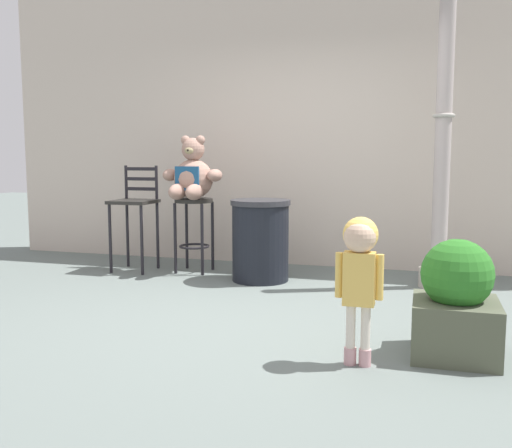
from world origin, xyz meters
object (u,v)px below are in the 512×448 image
bar_stool_with_teddy (194,220)px  planter_with_shrub (456,303)px  lamppost (442,172)px  trash_bin (260,240)px  bar_chair_empty (135,208)px  child_walking (360,258)px  teddy_bear (192,176)px

bar_stool_with_teddy → planter_with_shrub: (2.51, -1.95, -0.22)m
lamppost → planter_with_shrub: size_ratio=3.75×
bar_stool_with_teddy → lamppost: 2.50m
trash_bin → bar_stool_with_teddy: bearing=164.8°
trash_bin → bar_chair_empty: bearing=175.3°
child_walking → lamppost: lamppost is taller
bar_stool_with_teddy → planter_with_shrub: size_ratio=1.07×
teddy_bear → bar_chair_empty: teddy_bear is taller
child_walking → lamppost: bearing=172.9°
teddy_bear → planter_with_shrub: size_ratio=0.90×
bar_stool_with_teddy → child_walking: (1.96, -2.25, 0.08)m
bar_stool_with_teddy → teddy_bear: teddy_bear is taller
teddy_bear → child_walking: size_ratio=0.75×
teddy_bear → planter_with_shrub: bearing=-37.3°
trash_bin → planter_with_shrub: bearing=-45.2°
trash_bin → lamppost: size_ratio=0.29×
planter_with_shrub → bar_chair_empty: bearing=149.5°
planter_with_shrub → trash_bin: bearing=134.8°
teddy_bear → planter_with_shrub: 3.23m
bar_stool_with_teddy → planter_with_shrub: bar_stool_with_teddy is taller
child_walking → planter_with_shrub: bearing=124.3°
bar_stool_with_teddy → teddy_bear: bearing=-90.0°
bar_stool_with_teddy → teddy_bear: size_ratio=1.19×
lamppost → bar_chair_empty: (-3.08, -0.07, -0.40)m
bar_chair_empty → planter_with_shrub: (3.14, -1.85, -0.34)m
teddy_bear → child_walking: teddy_bear is taller
child_walking → trash_bin: 2.36m
bar_stool_with_teddy → teddy_bear: 0.46m
child_walking → bar_chair_empty: bar_chair_empty is taller
child_walking → lamppost: (0.49, 2.22, 0.44)m
bar_chair_empty → trash_bin: bearing=-4.7°
lamppost → planter_with_shrub: lamppost is taller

